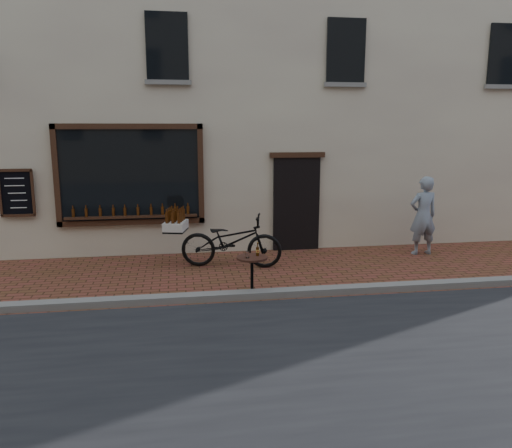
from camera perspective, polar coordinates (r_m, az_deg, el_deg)
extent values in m
plane|color=brown|center=(8.48, -2.57, -8.99)|extent=(90.00, 90.00, 0.00)
cube|color=slate|center=(8.64, -2.73, -8.17)|extent=(90.00, 0.25, 0.12)
cube|color=beige|center=(14.59, -5.83, 19.28)|extent=(28.00, 6.00, 10.00)
cube|color=black|center=(11.46, -14.18, 5.45)|extent=(3.00, 0.06, 2.00)
cube|color=black|center=(11.39, -14.45, 10.76)|extent=(3.24, 0.10, 0.12)
cube|color=black|center=(11.58, -13.95, 0.22)|extent=(3.24, 0.10, 0.12)
cube|color=black|center=(11.68, -21.86, 5.10)|extent=(0.12, 0.10, 2.24)
cube|color=black|center=(11.41, -6.33, 5.70)|extent=(0.12, 0.10, 2.24)
cube|color=black|center=(11.51, -14.00, 0.81)|extent=(2.90, 0.16, 0.05)
cube|color=black|center=(11.85, 4.63, 2.28)|extent=(1.10, 0.10, 2.20)
cube|color=black|center=(11.70, 4.76, 7.88)|extent=(1.30, 0.10, 0.12)
cube|color=black|center=(11.94, -25.67, 3.22)|extent=(0.62, 0.04, 0.92)
cylinder|color=#3D1C07|center=(11.67, -20.15, 1.19)|extent=(0.06, 0.06, 0.19)
cylinder|color=#3D1C07|center=(11.62, -18.80, 1.24)|extent=(0.06, 0.06, 0.19)
cylinder|color=#3D1C07|center=(11.57, -17.45, 1.29)|extent=(0.06, 0.06, 0.19)
cylinder|color=#3D1C07|center=(11.54, -16.08, 1.33)|extent=(0.06, 0.06, 0.19)
cylinder|color=#3D1C07|center=(11.51, -14.71, 1.38)|extent=(0.06, 0.06, 0.19)
cylinder|color=#3D1C07|center=(11.48, -13.33, 1.42)|extent=(0.06, 0.06, 0.19)
cylinder|color=#3D1C07|center=(11.46, -11.95, 1.47)|extent=(0.06, 0.06, 0.19)
cylinder|color=#3D1C07|center=(11.45, -10.56, 1.51)|extent=(0.06, 0.06, 0.19)
cylinder|color=#3D1C07|center=(11.45, -9.17, 1.55)|extent=(0.06, 0.06, 0.19)
cylinder|color=#3D1C07|center=(11.45, -7.78, 1.60)|extent=(0.06, 0.06, 0.19)
cube|color=black|center=(11.50, -10.13, 19.39)|extent=(0.90, 0.06, 1.40)
cube|color=black|center=(12.13, 10.25, 18.94)|extent=(0.90, 0.06, 1.40)
cube|color=black|center=(13.94, 26.70, 16.93)|extent=(0.90, 0.06, 1.40)
imported|color=black|center=(10.44, -2.85, -1.95)|extent=(2.23, 1.21, 1.11)
cube|color=black|center=(10.60, -9.16, -0.72)|extent=(0.55, 0.67, 0.04)
cube|color=beige|center=(10.58, -9.18, -0.16)|extent=(0.55, 0.70, 0.17)
cylinder|color=#3D1C07|center=(10.30, -8.83, 0.69)|extent=(0.07, 0.07, 0.23)
cylinder|color=#3D1C07|center=(10.33, -9.50, 0.70)|extent=(0.07, 0.07, 0.23)
cylinder|color=#3D1C07|center=(10.36, -10.16, 0.71)|extent=(0.07, 0.07, 0.23)
cylinder|color=#3D1C07|center=(10.45, -8.65, 0.84)|extent=(0.07, 0.07, 0.23)
cylinder|color=#3D1C07|center=(10.47, -9.30, 0.85)|extent=(0.07, 0.07, 0.23)
cylinder|color=#3D1C07|center=(10.50, -9.96, 0.86)|extent=(0.07, 0.07, 0.23)
cylinder|color=#3D1C07|center=(10.59, -8.47, 0.98)|extent=(0.07, 0.07, 0.23)
cylinder|color=#3D1C07|center=(10.62, -9.12, 0.99)|extent=(0.07, 0.07, 0.23)
cylinder|color=#3D1C07|center=(10.64, -9.76, 1.00)|extent=(0.07, 0.07, 0.23)
cylinder|color=#3D1C07|center=(10.73, -8.29, 1.12)|extent=(0.07, 0.07, 0.23)
cylinder|color=#3D1C07|center=(10.76, -8.93, 1.13)|extent=(0.07, 0.07, 0.23)
cylinder|color=#3D1C07|center=(10.79, -9.57, 1.14)|extent=(0.07, 0.07, 0.23)
cylinder|color=black|center=(8.85, -0.46, -8.02)|extent=(0.40, 0.40, 0.03)
cylinder|color=black|center=(8.74, -0.46, -5.98)|extent=(0.05, 0.05, 0.63)
cylinder|color=black|center=(8.65, -0.46, -3.87)|extent=(0.54, 0.54, 0.04)
cylinder|color=gold|center=(8.69, 0.19, -3.10)|extent=(0.06, 0.06, 0.05)
cylinder|color=white|center=(8.56, -1.00, -3.51)|extent=(0.07, 0.07, 0.12)
imported|color=gray|center=(12.03, 18.56, 0.91)|extent=(0.68, 0.47, 1.80)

